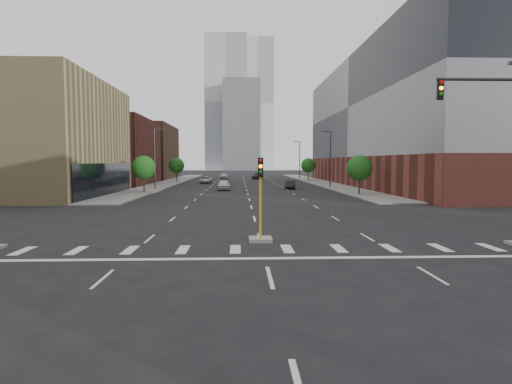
{
  "coord_description": "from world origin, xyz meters",
  "views": [
    {
      "loc": [
        -1.09,
        -13.24,
        4.18
      ],
      "look_at": [
        -0.17,
        10.52,
        2.5
      ],
      "focal_mm": 30.0,
      "sensor_mm": 36.0,
      "label": 1
    }
  ],
  "objects": [
    {
      "name": "streetlight_right_b",
      "position": [
        13.41,
        90.0,
        5.01
      ],
      "size": [
        1.6,
        0.22,
        9.07
      ],
      "color": "#2D2D30",
      "rests_on": "ground"
    },
    {
      "name": "tower_mid",
      "position": [
        0.0,
        200.0,
        22.0
      ],
      "size": [
        18.0,
        18.0,
        44.0
      ],
      "primitive_type": "cube",
      "color": "slate",
      "rests_on": "ground"
    },
    {
      "name": "ground",
      "position": [
        0.0,
        0.0,
        0.0
      ],
      "size": [
        400.0,
        400.0,
        0.0
      ],
      "primitive_type": "plane",
      "color": "black",
      "rests_on": "ground"
    },
    {
      "name": "car_mid_right",
      "position": [
        6.78,
        52.31,
        0.69
      ],
      "size": [
        2.08,
        4.36,
        1.38
      ],
      "primitive_type": "imported",
      "rotation": [
        0.0,
        0.0,
        -0.15
      ],
      "color": "black",
      "rests_on": "ground"
    },
    {
      "name": "streetlight_right_a",
      "position": [
        13.41,
        55.0,
        5.01
      ],
      "size": [
        1.6,
        0.22,
        9.07
      ],
      "color": "#2D2D30",
      "rests_on": "ground"
    },
    {
      "name": "tower_left",
      "position": [
        -8.0,
        220.0,
        35.0
      ],
      "size": [
        22.0,
        22.0,
        70.0
      ],
      "primitive_type": "cube",
      "color": "#B2B7BC",
      "rests_on": "ground"
    },
    {
      "name": "tree_right_near",
      "position": [
        14.0,
        40.0,
        3.39
      ],
      "size": [
        3.2,
        3.2,
        4.85
      ],
      "color": "#382619",
      "rests_on": "ground"
    },
    {
      "name": "sidewalk_left_far",
      "position": [
        -15.0,
        74.0,
        0.07
      ],
      "size": [
        5.0,
        92.0,
        0.15
      ],
      "primitive_type": "cube",
      "color": "gray",
      "rests_on": "ground"
    },
    {
      "name": "car_deep_right",
      "position": [
        3.19,
        89.9,
        0.76
      ],
      "size": [
        2.67,
        5.41,
        1.51
      ],
      "primitive_type": "imported",
      "rotation": [
        0.0,
        0.0,
        0.11
      ],
      "color": "black",
      "rests_on": "ground"
    },
    {
      "name": "building_right_main",
      "position": [
        29.5,
        60.0,
        11.0
      ],
      "size": [
        24.0,
        70.0,
        22.0
      ],
      "color": "brown",
      "rests_on": "ground"
    },
    {
      "name": "tree_right_far",
      "position": [
        14.0,
        80.0,
        3.39
      ],
      "size": [
        3.2,
        3.2,
        4.85
      ],
      "color": "#382619",
      "rests_on": "ground"
    },
    {
      "name": "car_near_left",
      "position": [
        -3.42,
        49.96,
        0.76
      ],
      "size": [
        1.93,
        4.53,
        1.53
      ],
      "primitive_type": "imported",
      "rotation": [
        0.0,
        0.0,
        0.03
      ],
      "color": "silver",
      "rests_on": "ground"
    },
    {
      "name": "car_far_left",
      "position": [
        -7.64,
        70.39,
        0.67
      ],
      "size": [
        2.25,
        4.81,
        1.33
      ],
      "primitive_type": "imported",
      "rotation": [
        0.0,
        0.0,
        0.01
      ],
      "color": "#B5B5B5",
      "rests_on": "ground"
    },
    {
      "name": "tree_left_near",
      "position": [
        -14.0,
        45.0,
        3.39
      ],
      "size": [
        3.2,
        3.2,
        4.85
      ],
      "color": "#382619",
      "rests_on": "ground"
    },
    {
      "name": "car_distant",
      "position": [
        -4.86,
        91.09,
        0.73
      ],
      "size": [
        1.92,
        4.35,
        1.46
      ],
      "primitive_type": "imported",
      "rotation": [
        0.0,
        0.0,
        -0.05
      ],
      "color": "#BAB9BF",
      "rests_on": "ground"
    },
    {
      "name": "median_traffic_signal",
      "position": [
        0.0,
        8.97,
        0.97
      ],
      "size": [
        1.2,
        1.2,
        4.4
      ],
      "color": "#999993",
      "rests_on": "ground"
    },
    {
      "name": "building_left_far_a",
      "position": [
        -27.5,
        66.0,
        6.0
      ],
      "size": [
        20.0,
        22.0,
        12.0
      ],
      "primitive_type": "cube",
      "color": "brown",
      "rests_on": "ground"
    },
    {
      "name": "building_left_far_b",
      "position": [
        -27.5,
        92.0,
        6.5
      ],
      "size": [
        20.0,
        24.0,
        13.0
      ],
      "primitive_type": "cube",
      "color": "brown",
      "rests_on": "ground"
    },
    {
      "name": "tree_left_far",
      "position": [
        -14.0,
        75.0,
        3.39
      ],
      "size": [
        3.2,
        3.2,
        4.85
      ],
      "color": "#382619",
      "rests_on": "ground"
    },
    {
      "name": "tower_right",
      "position": [
        10.0,
        260.0,
        40.0
      ],
      "size": [
        20.0,
        20.0,
        80.0
      ],
      "primitive_type": "cube",
      "color": "#B2B7BC",
      "rests_on": "ground"
    },
    {
      "name": "streetlight_left",
      "position": [
        -13.41,
        50.0,
        5.01
      ],
      "size": [
        1.6,
        0.22,
        9.07
      ],
      "color": "#2D2D30",
      "rests_on": "ground"
    },
    {
      "name": "sidewalk_right_far",
      "position": [
        15.0,
        74.0,
        0.07
      ],
      "size": [
        5.0,
        92.0,
        0.15
      ],
      "primitive_type": "cube",
      "color": "gray",
      "rests_on": "ground"
    },
    {
      "name": "building_left_mid",
      "position": [
        -27.5,
        40.0,
        7.0
      ],
      "size": [
        20.0,
        24.0,
        14.0
      ],
      "primitive_type": "cube",
      "color": "tan",
      "rests_on": "ground"
    }
  ]
}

